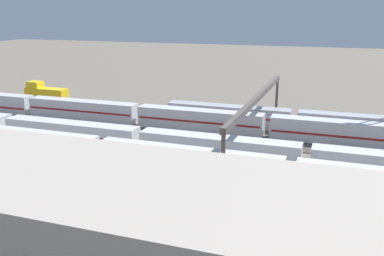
{
  "coord_description": "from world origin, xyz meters",
  "views": [
    {
      "loc": [
        -25.52,
        62.69,
        21.04
      ],
      "look_at": [
        -3.33,
        -0.48,
        2.5
      ],
      "focal_mm": 40.07,
      "sensor_mm": 36.0,
      "label": 1
    }
  ],
  "objects_px": {
    "signal_gantry": "(258,102)",
    "maintenance_shed": "(70,221)",
    "train_on_track_5": "(127,140)",
    "train_on_track_7": "(99,158)",
    "train_on_track_0": "(46,95)",
    "train_on_track_2": "(188,119)",
    "train_on_track_1": "(294,121)"
  },
  "relations": [
    {
      "from": "signal_gantry",
      "to": "maintenance_shed",
      "type": "distance_m",
      "value": 37.39
    },
    {
      "from": "signal_gantry",
      "to": "train_on_track_5",
      "type": "bearing_deg",
      "value": 22.32
    },
    {
      "from": "train_on_track_7",
      "to": "signal_gantry",
      "type": "xyz_separation_m",
      "value": [
        -17.13,
        -17.5,
        5.11
      ]
    },
    {
      "from": "train_on_track_0",
      "to": "maintenance_shed",
      "type": "xyz_separation_m",
      "value": [
        -44.06,
        53.84,
        2.36
      ]
    },
    {
      "from": "train_on_track_2",
      "to": "train_on_track_1",
      "type": "bearing_deg",
      "value": -164.61
    },
    {
      "from": "train_on_track_5",
      "to": "train_on_track_7",
      "type": "xyz_separation_m",
      "value": [
        -1.13,
        10.0,
        0.57
      ]
    },
    {
      "from": "train_on_track_5",
      "to": "train_on_track_2",
      "type": "height_order",
      "value": "same"
    },
    {
      "from": "train_on_track_2",
      "to": "maintenance_shed",
      "type": "bearing_deg",
      "value": 97.36
    },
    {
      "from": "train_on_track_0",
      "to": "train_on_track_7",
      "type": "distance_m",
      "value": 49.61
    },
    {
      "from": "train_on_track_1",
      "to": "train_on_track_5",
      "type": "distance_m",
      "value": 30.14
    },
    {
      "from": "train_on_track_2",
      "to": "signal_gantry",
      "type": "height_order",
      "value": "signal_gantry"
    },
    {
      "from": "train_on_track_5",
      "to": "signal_gantry",
      "type": "xyz_separation_m",
      "value": [
        -18.26,
        -7.5,
        5.69
      ]
    },
    {
      "from": "maintenance_shed",
      "to": "signal_gantry",
      "type": "bearing_deg",
      "value": -102.75
    },
    {
      "from": "signal_gantry",
      "to": "maintenance_shed",
      "type": "height_order",
      "value": "maintenance_shed"
    },
    {
      "from": "train_on_track_0",
      "to": "train_on_track_2",
      "type": "height_order",
      "value": "train_on_track_0"
    },
    {
      "from": "train_on_track_7",
      "to": "maintenance_shed",
      "type": "bearing_deg",
      "value": 115.31
    },
    {
      "from": "train_on_track_5",
      "to": "train_on_track_2",
      "type": "xyz_separation_m",
      "value": [
        -4.38,
        -15.0,
        0.01
      ]
    },
    {
      "from": "train_on_track_5",
      "to": "train_on_track_7",
      "type": "bearing_deg",
      "value": 96.47
    },
    {
      "from": "train_on_track_1",
      "to": "maintenance_shed",
      "type": "bearing_deg",
      "value": 75.64
    },
    {
      "from": "train_on_track_0",
      "to": "signal_gantry",
      "type": "bearing_deg",
      "value": 161.49
    },
    {
      "from": "train_on_track_1",
      "to": "train_on_track_0",
      "type": "bearing_deg",
      "value": -5.05
    },
    {
      "from": "train_on_track_5",
      "to": "train_on_track_0",
      "type": "height_order",
      "value": "train_on_track_0"
    },
    {
      "from": "train_on_track_1",
      "to": "train_on_track_5",
      "type": "height_order",
      "value": "train_on_track_5"
    },
    {
      "from": "train_on_track_2",
      "to": "train_on_track_0",
      "type": "bearing_deg",
      "value": -14.6
    },
    {
      "from": "train_on_track_5",
      "to": "train_on_track_7",
      "type": "distance_m",
      "value": 10.08
    },
    {
      "from": "signal_gantry",
      "to": "maintenance_shed",
      "type": "bearing_deg",
      "value": 77.25
    },
    {
      "from": "train_on_track_5",
      "to": "train_on_track_1",
      "type": "bearing_deg",
      "value": -138.43
    },
    {
      "from": "maintenance_shed",
      "to": "train_on_track_5",
      "type": "bearing_deg",
      "value": -70.8
    },
    {
      "from": "train_on_track_1",
      "to": "train_on_track_7",
      "type": "bearing_deg",
      "value": 54.48
    },
    {
      "from": "train_on_track_0",
      "to": "signal_gantry",
      "type": "relative_size",
      "value": 0.25
    },
    {
      "from": "maintenance_shed",
      "to": "train_on_track_2",
      "type": "bearing_deg",
      "value": -82.64
    },
    {
      "from": "maintenance_shed",
      "to": "train_on_track_0",
      "type": "bearing_deg",
      "value": -50.7
    }
  ]
}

